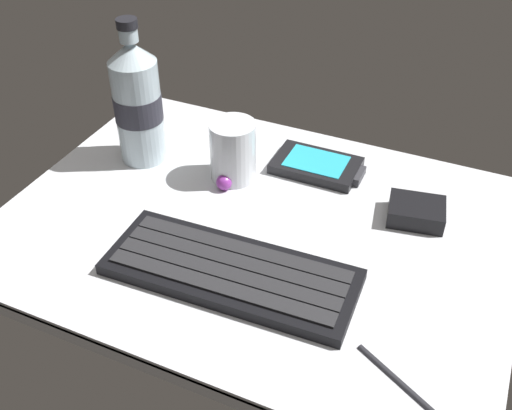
# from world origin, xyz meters

# --- Properties ---
(ground_plane) EXTENTS (0.64, 0.48, 0.03)m
(ground_plane) POSITION_xyz_m (0.00, -0.00, -0.01)
(ground_plane) COLOR silver
(keyboard) EXTENTS (0.29, 0.12, 0.02)m
(keyboard) POSITION_xyz_m (0.01, -0.10, 0.01)
(keyboard) COLOR black
(keyboard) RESTS_ON ground_plane
(handheld_device) EXTENTS (0.13, 0.08, 0.02)m
(handheld_device) POSITION_xyz_m (0.03, 0.15, 0.01)
(handheld_device) COLOR black
(handheld_device) RESTS_ON ground_plane
(juice_cup) EXTENTS (0.06, 0.06, 0.09)m
(juice_cup) POSITION_xyz_m (-0.07, 0.08, 0.04)
(juice_cup) COLOR silver
(juice_cup) RESTS_ON ground_plane
(water_bottle) EXTENTS (0.07, 0.07, 0.21)m
(water_bottle) POSITION_xyz_m (-0.21, 0.07, 0.09)
(water_bottle) COLOR silver
(water_bottle) RESTS_ON ground_plane
(charger_block) EXTENTS (0.08, 0.07, 0.02)m
(charger_block) POSITION_xyz_m (0.18, 0.09, 0.01)
(charger_block) COLOR black
(charger_block) RESTS_ON ground_plane
(trackball_mouse) EXTENTS (0.02, 0.02, 0.02)m
(trackball_mouse) POSITION_xyz_m (-0.07, 0.05, 0.01)
(trackball_mouse) COLOR purple
(trackball_mouse) RESTS_ON ground_plane
(stylus_pen) EXTENTS (0.09, 0.05, 0.01)m
(stylus_pen) POSITION_xyz_m (0.22, -0.16, 0.00)
(stylus_pen) COLOR #26262B
(stylus_pen) RESTS_ON ground_plane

